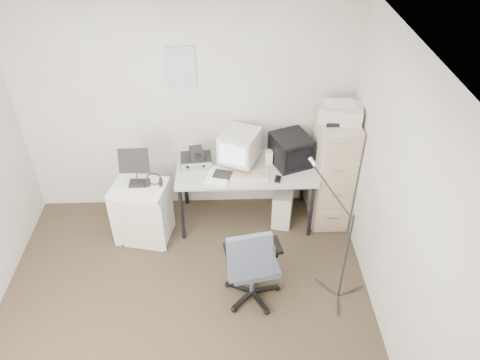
{
  "coord_description": "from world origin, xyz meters",
  "views": [
    {
      "loc": [
        0.42,
        -2.64,
        3.7
      ],
      "look_at": [
        0.55,
        0.95,
        0.95
      ],
      "focal_mm": 35.0,
      "sensor_mm": 36.0,
      "label": 1
    }
  ],
  "objects_px": {
    "desk": "(246,194)",
    "office_chair": "(253,261)",
    "filing_cabinet": "(331,170)",
    "side_cart": "(142,212)"
  },
  "relations": [
    {
      "from": "desk",
      "to": "office_chair",
      "type": "bearing_deg",
      "value": -89.27
    },
    {
      "from": "desk",
      "to": "office_chair",
      "type": "height_order",
      "value": "office_chair"
    },
    {
      "from": "filing_cabinet",
      "to": "side_cart",
      "type": "height_order",
      "value": "filing_cabinet"
    },
    {
      "from": "filing_cabinet",
      "to": "office_chair",
      "type": "bearing_deg",
      "value": -128.95
    },
    {
      "from": "filing_cabinet",
      "to": "desk",
      "type": "height_order",
      "value": "filing_cabinet"
    },
    {
      "from": "filing_cabinet",
      "to": "desk",
      "type": "relative_size",
      "value": 0.87
    },
    {
      "from": "filing_cabinet",
      "to": "office_chair",
      "type": "distance_m",
      "value": 1.5
    },
    {
      "from": "filing_cabinet",
      "to": "side_cart",
      "type": "relative_size",
      "value": 1.89
    },
    {
      "from": "desk",
      "to": "side_cart",
      "type": "distance_m",
      "value": 1.16
    },
    {
      "from": "filing_cabinet",
      "to": "desk",
      "type": "xyz_separation_m",
      "value": [
        -0.95,
        -0.03,
        -0.29
      ]
    }
  ]
}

